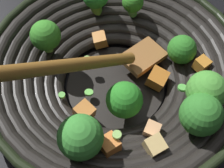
# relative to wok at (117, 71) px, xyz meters

# --- Properties ---
(ground_plane) EXTENTS (4.00, 4.00, 0.00)m
(ground_plane) POSITION_rel_wok_xyz_m (0.00, -0.00, -0.05)
(ground_plane) COLOR black
(wok) EXTENTS (0.45, 0.42, 0.21)m
(wok) POSITION_rel_wok_xyz_m (0.00, 0.00, 0.00)
(wok) COLOR black
(wok) RESTS_ON ground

